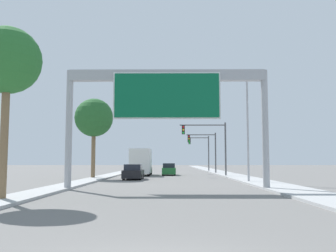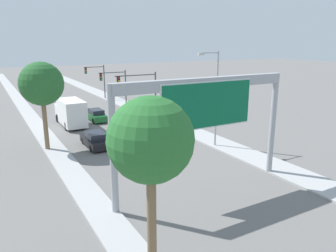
{
  "view_description": "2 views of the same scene",
  "coord_description": "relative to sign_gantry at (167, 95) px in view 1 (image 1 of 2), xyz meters",
  "views": [
    {
      "loc": [
        0.27,
        -6.45,
        1.89
      ],
      "look_at": [
        0.0,
        27.48,
        5.02
      ],
      "focal_mm": 40.0,
      "sensor_mm": 36.0,
      "label": 1
    },
    {
      "loc": [
        -12.58,
        0.83,
        10.08
      ],
      "look_at": [
        1.52,
        25.58,
        2.75
      ],
      "focal_mm": 35.0,
      "sensor_mm": 36.0,
      "label": 2
    }
  ],
  "objects": [
    {
      "name": "sidewalk_right",
      "position": [
        7.75,
        42.12,
        -6.12
      ],
      "size": [
        3.0,
        120.0,
        0.15
      ],
      "color": "#A9A9A9",
      "rests_on": "ground"
    },
    {
      "name": "median_strip_left",
      "position": [
        -7.25,
        42.12,
        -6.12
      ],
      "size": [
        2.0,
        120.0,
        0.15
      ],
      "color": "#A9A9A9",
      "rests_on": "ground"
    },
    {
      "name": "sign_gantry",
      "position": [
        0.0,
        0.0,
        0.0
      ],
      "size": [
        13.34,
        0.73,
        7.87
      ],
      "color": "#9EA0A5",
      "rests_on": "ground"
    },
    {
      "name": "car_far_right",
      "position": [
        0.0,
        24.25,
        -5.47
      ],
      "size": [
        1.72,
        4.71,
        1.54
      ],
      "color": "#1E662D",
      "rests_on": "ground"
    },
    {
      "name": "car_far_center",
      "position": [
        -3.5,
        13.39,
        -5.48
      ],
      "size": [
        1.85,
        4.59,
        1.51
      ],
      "color": "black",
      "rests_on": "ground"
    },
    {
      "name": "truck_box_primary",
      "position": [
        -3.5,
        23.12,
        -4.51
      ],
      "size": [
        2.43,
        7.27,
        3.32
      ],
      "color": "white",
      "rests_on": "ground"
    },
    {
      "name": "traffic_light_near_intersection",
      "position": [
        4.98,
        20.12,
        -1.8
      ],
      "size": [
        5.54,
        0.32,
        6.41
      ],
      "color": "#4C4C4F",
      "rests_on": "ground"
    },
    {
      "name": "traffic_light_mid_block",
      "position": [
        5.36,
        30.12,
        -2.19
      ],
      "size": [
        4.31,
        0.32,
        5.93
      ],
      "color": "#4C4C4F",
      "rests_on": "ground"
    },
    {
      "name": "traffic_light_far_intersection",
      "position": [
        5.61,
        40.12,
        -2.13
      ],
      "size": [
        3.66,
        0.32,
        6.1
      ],
      "color": "#4C4C4F",
      "rests_on": "ground"
    },
    {
      "name": "palm_tree_foreground",
      "position": [
        -7.54,
        -6.93,
        0.38
      ],
      "size": [
        3.22,
        3.22,
        8.27
      ],
      "color": "brown",
      "rests_on": "ground"
    },
    {
      "name": "palm_tree_background",
      "position": [
        -7.83,
        14.66,
        0.13
      ],
      "size": [
        4.02,
        4.02,
        8.39
      ],
      "color": "brown",
      "rests_on": "ground"
    },
    {
      "name": "street_lamp_right",
      "position": [
        6.59,
        7.63,
        -0.8
      ],
      "size": [
        2.35,
        0.28,
        9.28
      ],
      "color": "#9EA0A5",
      "rests_on": "ground"
    }
  ]
}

